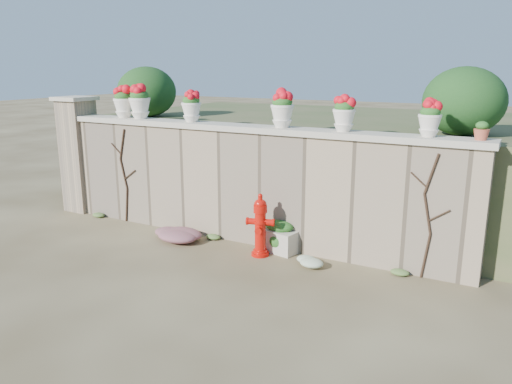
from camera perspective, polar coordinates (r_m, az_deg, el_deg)
The scene contains 21 objects.
ground at distance 7.85m, azimuth -7.96°, elevation -9.18°, with size 80.00×80.00×0.00m, color #4B3D25.
stone_wall at distance 8.97m, azimuth -1.32°, elevation 0.64°, with size 8.00×0.40×2.00m, color gray.
wall_cap at distance 8.78m, azimuth -1.36°, elevation 7.32°, with size 8.10×0.52×0.10m, color beige.
gate_pillar at distance 11.53m, azimuth -19.52°, elevation 4.16°, with size 0.72×0.72×2.48m.
raised_fill at distance 11.79m, azimuth 6.51°, elevation 3.81°, with size 9.00×6.00×2.00m, color #384C23.
back_shrub_left at distance 11.58m, azimuth -12.36°, elevation 11.12°, with size 1.30×1.30×1.10m, color #143814.
back_shrub_right at distance 8.82m, azimuth 22.67°, elevation 9.55°, with size 1.30×1.30×1.10m, color #143814.
vine_left at distance 10.38m, azimuth -14.83°, elevation 1.98°, with size 0.60×0.04×1.91m.
vine_right at distance 7.70m, azimuth 19.08°, elevation -2.48°, with size 0.60×0.04×1.91m.
fire_hydrant at distance 8.30m, azimuth 0.49°, elevation -3.79°, with size 0.46×0.33×1.06m.
planter_box at distance 8.59m, azimuth 2.64°, elevation -5.15°, with size 0.72×0.50×0.55m.
green_shrub at distance 8.61m, azimuth 2.49°, elevation -5.14°, with size 0.53×0.48×0.50m, color #1E5119.
magenta_clump at distance 9.26m, azimuth -9.14°, elevation -4.69°, with size 1.00×0.67×0.27m, color #AC226F.
white_flowers at distance 8.05m, azimuth 5.98°, elevation -7.75°, with size 0.55×0.44×0.20m, color white.
urn_pot_0 at distance 10.42m, azimuth -14.92°, elevation 9.88°, with size 0.39×0.39×0.61m.
urn_pot_1 at distance 10.14m, azimuth -13.15°, elevation 9.97°, with size 0.42×0.42×0.65m.
urn_pot_2 at distance 9.36m, azimuth -7.41°, elevation 9.66°, with size 0.36×0.36×0.57m.
urn_pot_3 at distance 8.41m, azimuth 3.02°, elevation 9.41°, with size 0.39×0.39×0.61m.
urn_pot_4 at distance 8.00m, azimuth 10.03°, elevation 8.80°, with size 0.36×0.36×0.56m.
urn_pot_5 at distance 7.69m, azimuth 19.24°, elevation 7.88°, with size 0.33×0.33×0.52m.
terracotta_pot at distance 7.62m, azimuth 24.37°, elevation 6.30°, with size 0.21×0.21×0.25m.
Camera 1 is at (4.38, -5.74, 3.08)m, focal length 35.00 mm.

